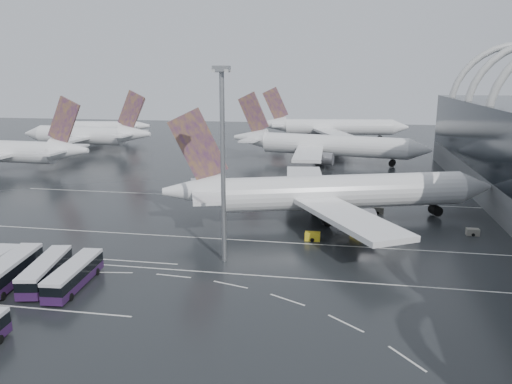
% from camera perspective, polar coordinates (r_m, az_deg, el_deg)
% --- Properties ---
extents(ground, '(420.00, 420.00, 0.00)m').
position_cam_1_polar(ground, '(70.52, -1.13, -8.79)').
color(ground, black).
rests_on(ground, ground).
extents(lane_marking_near, '(120.00, 0.25, 0.01)m').
position_cam_1_polar(lane_marking_near, '(68.71, -1.45, -9.40)').
color(lane_marking_near, silver).
rests_on(lane_marking_near, ground).
extents(lane_marking_mid, '(120.00, 0.25, 0.01)m').
position_cam_1_polar(lane_marking_mid, '(81.57, 0.50, -5.64)').
color(lane_marking_mid, silver).
rests_on(lane_marking_mid, ground).
extents(lane_marking_far, '(120.00, 0.25, 0.01)m').
position_cam_1_polar(lane_marking_far, '(108.14, 2.94, -0.83)').
color(lane_marking_far, silver).
rests_on(lane_marking_far, ground).
extents(bus_bay_line_south, '(28.00, 0.25, 0.01)m').
position_cam_1_polar(bus_bay_line_south, '(66.06, -25.44, -11.77)').
color(bus_bay_line_south, silver).
rests_on(bus_bay_line_south, ground).
extents(bus_bay_line_north, '(28.00, 0.25, 0.01)m').
position_cam_1_polar(bus_bay_line_north, '(78.46, -18.74, -7.17)').
color(bus_bay_line_north, silver).
rests_on(bus_bay_line_north, ground).
extents(airliner_main, '(60.66, 52.56, 21.03)m').
position_cam_1_polar(airliner_main, '(92.16, 8.28, -0.12)').
color(airliner_main, white).
rests_on(airliner_main, ground).
extents(airliner_gate_b, '(60.34, 53.52, 21.01)m').
position_cam_1_polar(airliner_gate_b, '(152.64, 7.72, 5.28)').
color(airliner_gate_b, white).
rests_on(airliner_gate_b, ground).
extents(airliner_gate_c, '(59.76, 54.64, 21.29)m').
position_cam_1_polar(airliner_gate_c, '(203.42, 8.53, 7.30)').
color(airliner_gate_c, white).
rests_on(airliner_gate_c, ground).
extents(jet_remote_west, '(47.69, 38.38, 20.83)m').
position_cam_1_polar(jet_remote_west, '(153.95, -26.00, 4.15)').
color(jet_remote_west, white).
rests_on(jet_remote_west, ground).
extents(jet_remote_mid, '(48.46, 39.02, 21.13)m').
position_cam_1_polar(jet_remote_mid, '(183.62, -18.60, 6.14)').
color(jet_remote_mid, white).
rests_on(jet_remote_mid, ground).
extents(jet_remote_far, '(42.84, 34.57, 18.63)m').
position_cam_1_polar(jet_remote_far, '(213.55, -17.40, 6.99)').
color(jet_remote_far, white).
rests_on(jet_remote_far, ground).
extents(bus_row_near_b, '(4.98, 13.94, 3.36)m').
position_cam_1_polar(bus_row_near_b, '(72.18, -26.49, -8.16)').
color(bus_row_near_b, '#2C133B').
rests_on(bus_row_near_b, ground).
extents(bus_row_near_c, '(5.05, 12.57, 3.02)m').
position_cam_1_polar(bus_row_near_c, '(70.98, -22.91, -8.31)').
color(bus_row_near_c, '#2C133B').
rests_on(bus_row_near_c, ground).
extents(bus_row_near_d, '(3.73, 12.45, 3.02)m').
position_cam_1_polar(bus_row_near_d, '(68.44, -20.08, -8.86)').
color(bus_row_near_d, '#2C133B').
rests_on(bus_row_near_d, ground).
extents(floodlight_mast, '(2.12, 2.12, 27.63)m').
position_cam_1_polar(floodlight_mast, '(69.29, -3.84, 5.70)').
color(floodlight_mast, gray).
rests_on(floodlight_mast, ground).
extents(gse_cart_belly_a, '(2.02, 1.20, 1.10)m').
position_cam_1_polar(gse_cart_belly_a, '(85.74, 11.38, -4.56)').
color(gse_cart_belly_a, gold).
rests_on(gse_cart_belly_a, ground).
extents(gse_cart_belly_b, '(2.33, 1.38, 1.27)m').
position_cam_1_polar(gse_cart_belly_b, '(99.92, 13.70, -2.04)').
color(gse_cart_belly_b, slate).
rests_on(gse_cart_belly_b, ground).
extents(gse_cart_belly_c, '(2.47, 1.46, 1.35)m').
position_cam_1_polar(gse_cart_belly_c, '(82.31, 6.48, -5.05)').
color(gse_cart_belly_c, gold).
rests_on(gse_cart_belly_c, ground).
extents(gse_cart_belly_d, '(2.09, 1.23, 1.14)m').
position_cam_1_polar(gse_cart_belly_d, '(91.91, 23.51, -4.20)').
color(gse_cart_belly_d, slate).
rests_on(gse_cart_belly_d, ground).
extents(gse_cart_belly_e, '(1.95, 1.15, 1.06)m').
position_cam_1_polar(gse_cart_belly_e, '(100.99, 10.07, -1.76)').
color(gse_cart_belly_e, gold).
rests_on(gse_cart_belly_e, ground).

